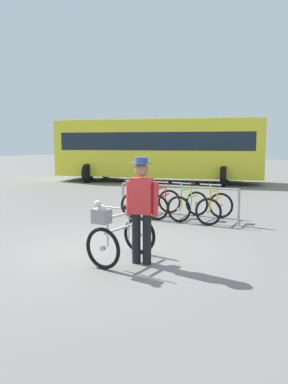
{
  "coord_description": "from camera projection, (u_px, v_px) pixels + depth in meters",
  "views": [
    {
      "loc": [
        3.74,
        -5.65,
        1.96
      ],
      "look_at": [
        0.24,
        0.79,
        1.0
      ],
      "focal_mm": 35.71,
      "sensor_mm": 36.0,
      "label": 1
    }
  ],
  "objects": [
    {
      "name": "racked_bike_black",
      "position": [
        140.0,
        201.0,
        10.39
      ],
      "size": [
        0.8,
        1.18,
        0.97
      ],
      "color": "black",
      "rests_on": "ground"
    },
    {
      "name": "bus_distant",
      "position": [
        158.0,
        147.0,
        18.79
      ],
      "size": [
        10.31,
        4.9,
        3.08
      ],
      "color": "yellow",
      "rests_on": "ground"
    },
    {
      "name": "racked_bike_lime",
      "position": [
        188.0,
        205.0,
        9.76
      ],
      "size": [
        0.75,
        1.14,
        0.97
      ],
      "color": "black",
      "rests_on": "ground"
    },
    {
      "name": "person_with_featured_bike",
      "position": [
        142.0,
        206.0,
        6.09
      ],
      "size": [
        0.52,
        0.32,
        1.72
      ],
      "color": "black",
      "rests_on": "ground"
    },
    {
      "name": "ground_plane",
      "position": [
        112.0,
        250.0,
        6.95
      ],
      "size": [
        80.0,
        80.0,
        0.0
      ],
      "primitive_type": "plane",
      "color": "slate"
    },
    {
      "name": "bike_rack_rail",
      "position": [
        177.0,
        194.0,
        9.68
      ],
      "size": [
        3.21,
        0.16,
        0.88
      ],
      "color": "#99999E",
      "rests_on": "ground"
    },
    {
      "name": "racked_bike_red",
      "position": [
        163.0,
        203.0,
        10.08
      ],
      "size": [
        0.78,
        1.17,
        0.97
      ],
      "color": "black",
      "rests_on": "ground"
    },
    {
      "name": "featured_bicycle",
      "position": [
        118.0,
        234.0,
        6.19
      ],
      "size": [
        0.74,
        1.23,
        1.09
      ],
      "color": "black",
      "rests_on": "ground"
    },
    {
      "name": "racked_bike_yellow",
      "position": [
        215.0,
        207.0,
        9.45
      ],
      "size": [
        0.68,
        1.12,
        0.97
      ],
      "color": "black",
      "rests_on": "ground"
    }
  ]
}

